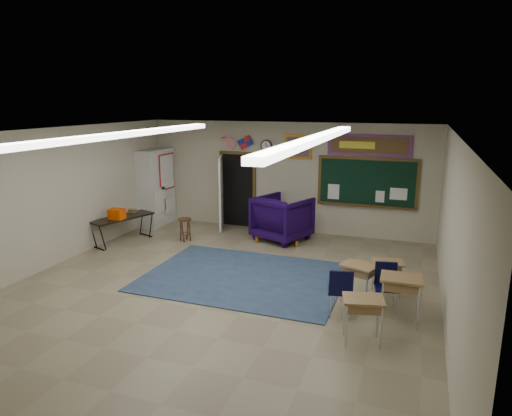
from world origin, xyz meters
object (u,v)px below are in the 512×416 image
(wooden_stool, at_px, (185,229))
(student_desk_front_left, at_px, (359,281))
(wingback_armchair, at_px, (282,218))
(folding_table, at_px, (123,228))
(student_desk_front_right, at_px, (387,276))

(wooden_stool, bearing_deg, student_desk_front_left, -25.15)
(wingback_armchair, bearing_deg, folding_table, 45.30)
(wingback_armchair, xyz_separation_m, wooden_stool, (-2.32, -0.98, -0.27))
(wooden_stool, bearing_deg, folding_table, -156.16)
(wingback_armchair, xyz_separation_m, folding_table, (-3.77, -1.62, -0.21))
(student_desk_front_right, height_order, folding_table, folding_table)
(folding_table, bearing_deg, wingback_armchair, 42.18)
(wooden_stool, bearing_deg, wingback_armchair, 22.97)
(student_desk_front_left, relative_size, student_desk_front_right, 1.07)
(student_desk_front_left, xyz_separation_m, folding_table, (-6.15, 1.57, -0.03))
(wingback_armchair, height_order, wooden_stool, wingback_armchair)
(student_desk_front_right, bearing_deg, wooden_stool, 149.90)
(wingback_armchair, height_order, student_desk_front_right, wingback_armchair)
(student_desk_front_left, xyz_separation_m, wooden_stool, (-4.70, 2.21, -0.09))
(student_desk_front_left, distance_m, wooden_stool, 5.20)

